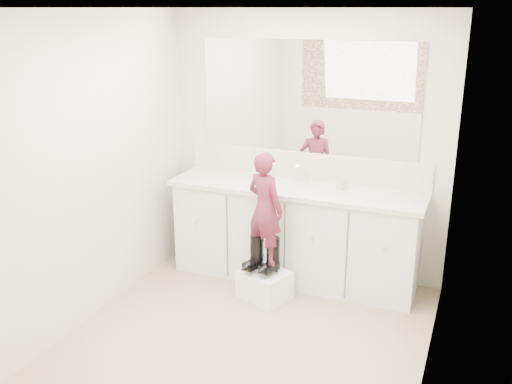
% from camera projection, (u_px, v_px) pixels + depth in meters
% --- Properties ---
extents(floor, '(3.00, 3.00, 0.00)m').
position_uv_depth(floor, '(241.00, 345.00, 4.25)').
color(floor, '#887059').
rests_on(floor, ground).
extents(ceiling, '(3.00, 3.00, 0.00)m').
position_uv_depth(ceiling, '(238.00, 8.00, 3.51)').
color(ceiling, white).
rests_on(ceiling, wall_back).
extents(wall_back, '(2.60, 0.00, 2.60)m').
position_uv_depth(wall_back, '(306.00, 146.00, 5.20)').
color(wall_back, beige).
rests_on(wall_back, floor).
extents(wall_front, '(2.60, 0.00, 2.60)m').
position_uv_depth(wall_front, '(105.00, 288.00, 2.56)').
color(wall_front, beige).
rests_on(wall_front, floor).
extents(wall_left, '(0.00, 3.00, 3.00)m').
position_uv_depth(wall_left, '(84.00, 173.00, 4.35)').
color(wall_left, beige).
rests_on(wall_left, floor).
extents(wall_right, '(0.00, 3.00, 3.00)m').
position_uv_depth(wall_right, '(438.00, 218.00, 3.41)').
color(wall_right, beige).
rests_on(wall_right, floor).
extents(vanity_cabinet, '(2.20, 0.55, 0.85)m').
position_uv_depth(vanity_cabinet, '(295.00, 235.00, 5.20)').
color(vanity_cabinet, silver).
rests_on(vanity_cabinet, floor).
extents(countertop, '(2.28, 0.58, 0.04)m').
position_uv_depth(countertop, '(295.00, 189.00, 5.05)').
color(countertop, beige).
rests_on(countertop, vanity_cabinet).
extents(backsplash, '(2.28, 0.03, 0.25)m').
position_uv_depth(backsplash, '(305.00, 166.00, 5.25)').
color(backsplash, beige).
rests_on(backsplash, countertop).
extents(mirror, '(2.00, 0.02, 1.00)m').
position_uv_depth(mirror, '(307.00, 98.00, 5.06)').
color(mirror, white).
rests_on(mirror, wall_back).
extents(dot_panel, '(2.00, 0.01, 1.20)m').
position_uv_depth(dot_panel, '(98.00, 192.00, 2.43)').
color(dot_panel, '#472819').
rests_on(dot_panel, wall_front).
extents(faucet, '(0.08, 0.08, 0.10)m').
position_uv_depth(faucet, '(301.00, 177.00, 5.17)').
color(faucet, silver).
rests_on(faucet, countertop).
extents(cup, '(0.14, 0.14, 0.10)m').
position_uv_depth(cup, '(341.00, 184.00, 4.96)').
color(cup, beige).
rests_on(cup, countertop).
extents(soap_bottle, '(0.10, 0.10, 0.21)m').
position_uv_depth(soap_bottle, '(263.00, 170.00, 5.20)').
color(soap_bottle, white).
rests_on(soap_bottle, countertop).
extents(step_stool, '(0.48, 0.44, 0.25)m').
position_uv_depth(step_stool, '(265.00, 285.00, 4.91)').
color(step_stool, white).
rests_on(step_stool, floor).
extents(boot_left, '(0.19, 0.24, 0.33)m').
position_uv_depth(boot_left, '(257.00, 253.00, 4.85)').
color(boot_left, black).
rests_on(boot_left, step_stool).
extents(boot_right, '(0.19, 0.24, 0.33)m').
position_uv_depth(boot_right, '(273.00, 256.00, 4.80)').
color(boot_right, black).
rests_on(boot_right, step_stool).
extents(toddler, '(0.40, 0.33, 0.95)m').
position_uv_depth(toddler, '(265.00, 208.00, 4.70)').
color(toddler, '#A43254').
rests_on(toddler, step_stool).
extents(toothbrush, '(0.13, 0.06, 0.06)m').
position_uv_depth(toothbrush, '(273.00, 201.00, 4.65)').
color(toothbrush, '#D352A3').
rests_on(toothbrush, toddler).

